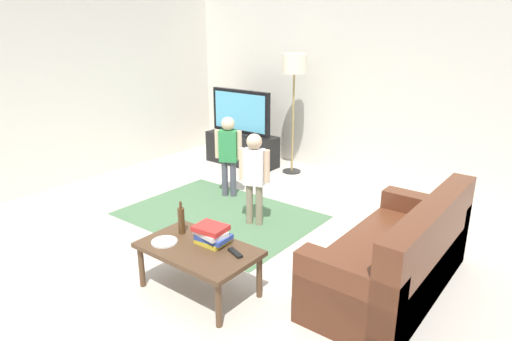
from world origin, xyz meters
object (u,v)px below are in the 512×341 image
tv_stand (242,150)px  plate (164,242)px  child_center (254,171)px  book_stack (212,234)px  coffee_table (198,252)px  tv_remote (235,253)px  floor_lamp (294,70)px  tv (241,113)px  couch (400,261)px  child_near_tv (228,149)px  bottle (181,220)px

tv_stand → plate: size_ratio=5.45×
child_center → book_stack: size_ratio=3.52×
tv_stand → coffee_table: size_ratio=1.20×
tv_remote → plate: plate is taller
child_center → floor_lamp: bearing=111.1°
tv → book_stack: size_ratio=3.66×
tv_stand → tv: bearing=-90.0°
couch → tv_remote: size_ratio=10.59×
tv_stand → book_stack: (2.10, -2.93, 0.26)m
floor_lamp → child_near_tv: bearing=-94.0°
tv_stand → floor_lamp: 1.57m
tv → couch: 3.97m
bottle → plate: bottle is taller
floor_lamp → book_stack: 3.47m
couch → book_stack: (-1.29, -0.92, 0.21)m
child_center → plate: bearing=-82.6°
book_stack → tv_remote: 0.29m
plate → book_stack: bearing=37.1°
coffee_table → book_stack: bearing=70.9°
child_near_tv → child_center: bearing=-31.2°
tv_stand → child_near_tv: bearing=-57.2°
tv → couch: tv is taller
tv → child_near_tv: size_ratio=1.03×
coffee_table → book_stack: 0.18m
tv → bottle: tv is taller
child_near_tv → bottle: (0.98, -1.75, -0.10)m
tv_stand → floor_lamp: floor_lamp is taller
couch → plate: bearing=-144.3°
child_near_tv → tv_remote: size_ratio=6.26×
coffee_table → book_stack: size_ratio=3.33×
bottle → tv_remote: (0.62, -0.00, -0.11)m
child_center → coffee_table: (0.47, -1.36, -0.27)m
child_center → bottle: child_center is taller
child_near_tv → book_stack: child_near_tv is taller
tv → tv_remote: bearing=-50.9°
coffee_table → child_near_tv: bearing=124.8°
child_near_tv → tv_remote: 2.38m
tv_stand → book_stack: 3.61m
child_near_tv → book_stack: (1.32, -1.72, -0.14)m
tv_stand → floor_lamp: bearing=9.9°
floor_lamp → tv_remote: 3.62m
book_stack → child_near_tv: bearing=127.6°
floor_lamp → child_center: size_ratio=1.68×
coffee_table → bottle: bearing=161.6°
tv → coffee_table: tv is taller
tv_remote → plate: size_ratio=0.77×
couch → plate: 1.99m
coffee_table → couch: bearing=38.0°
child_near_tv → child_center: size_ratio=1.01×
couch → floor_lamp: (-2.52, 2.16, 1.25)m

